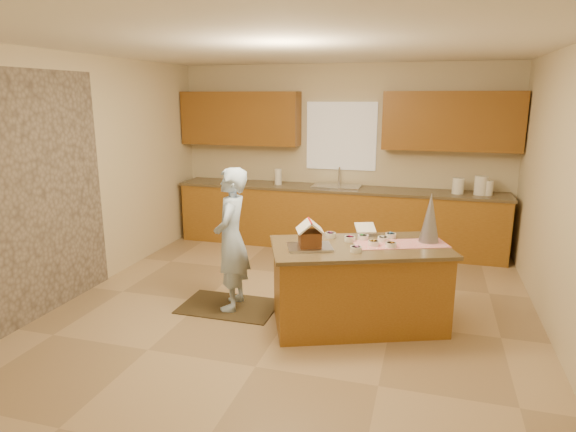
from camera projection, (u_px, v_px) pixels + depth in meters
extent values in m
plane|color=tan|center=(292.00, 312.00, 5.27)|extent=(5.50, 5.50, 0.00)
plane|color=silver|center=(292.00, 45.00, 4.64)|extent=(5.50, 5.50, 0.00)
plane|color=beige|center=(341.00, 156.00, 7.52)|extent=(5.50, 5.50, 0.00)
plane|color=beige|center=(137.00, 285.00, 2.39)|extent=(5.50, 5.50, 0.00)
plane|color=beige|center=(80.00, 176.00, 5.63)|extent=(5.50, 5.50, 0.00)
plane|color=beige|center=(571.00, 202.00, 4.28)|extent=(5.50, 5.50, 0.00)
plane|color=gray|center=(29.00, 199.00, 4.90)|extent=(0.00, 2.50, 2.50)
cube|color=white|center=(341.00, 136.00, 7.42)|extent=(1.05, 0.03, 1.00)
cube|color=#915C1E|center=(336.00, 219.00, 7.45)|extent=(4.80, 0.60, 0.88)
cube|color=brown|center=(337.00, 189.00, 7.35)|extent=(4.85, 0.63, 0.04)
cube|color=brown|center=(241.00, 118.00, 7.64)|extent=(1.85, 0.35, 0.80)
cube|color=brown|center=(452.00, 121.00, 6.80)|extent=(1.85, 0.35, 0.80)
cube|color=silver|center=(337.00, 189.00, 7.35)|extent=(0.70, 0.45, 0.12)
cylinder|color=silver|center=(339.00, 176.00, 7.48)|extent=(0.03, 0.03, 0.28)
cube|color=#915C1E|center=(358.00, 287.00, 4.91)|extent=(1.80, 1.35, 0.79)
cube|color=brown|center=(360.00, 247.00, 4.81)|extent=(1.90, 1.44, 0.04)
cube|color=red|center=(401.00, 244.00, 4.84)|extent=(0.96, 0.63, 0.01)
cube|color=silver|center=(310.00, 247.00, 4.71)|extent=(0.50, 0.44, 0.02)
cube|color=white|center=(365.00, 228.00, 5.13)|extent=(0.24, 0.22, 0.08)
cone|color=#AAAAB6|center=(430.00, 218.00, 4.85)|extent=(0.26, 0.26, 0.50)
cube|color=black|center=(229.00, 306.00, 5.41)|extent=(1.03, 0.67, 0.01)
imported|color=#B0D0FA|center=(231.00, 239.00, 5.22)|extent=(0.44, 0.60, 1.52)
cylinder|color=white|center=(458.00, 186.00, 6.86)|extent=(0.16, 0.16, 0.22)
cylinder|color=white|center=(481.00, 185.00, 6.77)|extent=(0.18, 0.18, 0.26)
cylinder|color=white|center=(488.00, 188.00, 6.75)|extent=(0.14, 0.14, 0.20)
cylinder|color=white|center=(278.00, 177.00, 7.56)|extent=(0.11, 0.11, 0.24)
cube|color=brown|center=(310.00, 239.00, 4.69)|extent=(0.26, 0.27, 0.14)
cube|color=white|center=(304.00, 226.00, 4.66)|extent=(0.21, 0.28, 0.11)
cube|color=white|center=(316.00, 226.00, 4.67)|extent=(0.21, 0.28, 0.11)
cylinder|color=red|center=(310.00, 221.00, 4.65)|extent=(0.11, 0.24, 0.02)
cylinder|color=#D02468|center=(350.00, 239.00, 4.94)|extent=(0.11, 0.11, 0.05)
cylinder|color=silver|center=(383.00, 239.00, 4.92)|extent=(0.11, 0.11, 0.05)
cylinder|color=green|center=(363.00, 237.00, 4.99)|extent=(0.11, 0.11, 0.05)
cylinder|color=orange|center=(391.00, 245.00, 4.73)|extent=(0.11, 0.11, 0.05)
cylinder|color=#F172D4|center=(356.00, 249.00, 4.60)|extent=(0.11, 0.11, 0.05)
cylinder|color=#96328F|center=(330.00, 235.00, 5.07)|extent=(0.11, 0.11, 0.05)
cylinder|color=#F8A427|center=(374.00, 243.00, 4.79)|extent=(0.11, 0.11, 0.05)
cylinder|color=#377ECF|center=(391.00, 236.00, 5.05)|extent=(0.11, 0.11, 0.05)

